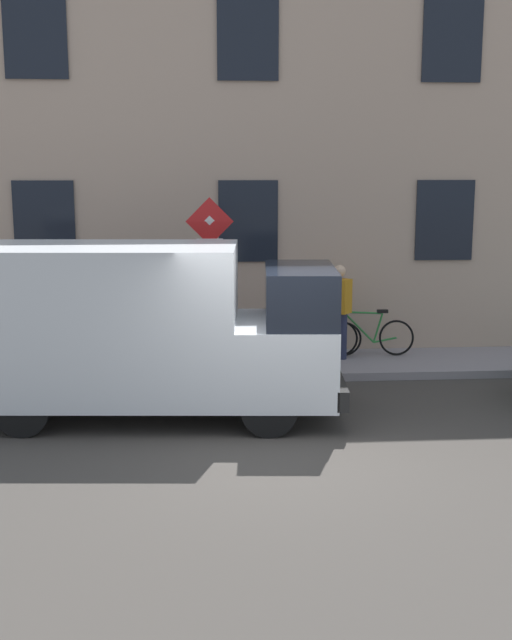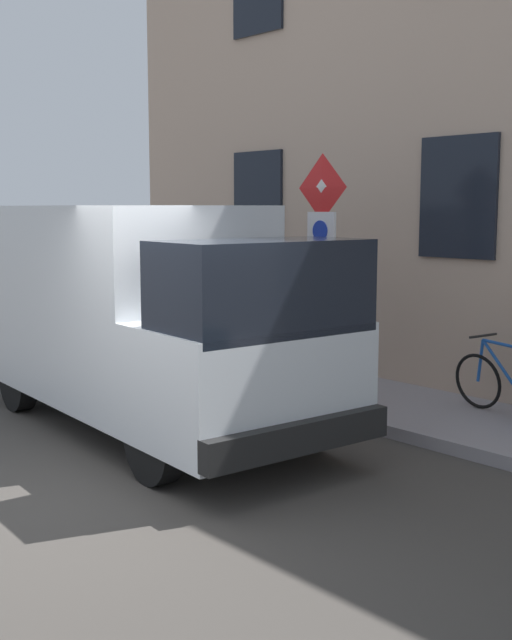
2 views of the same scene
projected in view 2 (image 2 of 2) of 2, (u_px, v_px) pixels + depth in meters
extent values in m
plane|color=#403C37|center=(110.00, 496.00, 6.91)|extent=(80.00, 80.00, 0.00)
cube|color=gray|center=(407.00, 410.00, 9.60)|extent=(1.85, 15.51, 0.14)
cube|color=tan|center=(480.00, 78.00, 9.88)|extent=(0.70, 13.51, 8.14)
cube|color=black|center=(458.00, 197.00, 9.84)|extent=(0.06, 1.10, 1.50)
cube|color=black|center=(258.00, 200.00, 12.60)|extent=(0.06, 1.10, 1.50)
cylinder|color=#474C47|center=(324.00, 287.00, 9.50)|extent=(0.09, 0.09, 2.81)
pyramid|color=silver|center=(321.00, 188.00, 9.29)|extent=(0.05, 0.50, 0.50)
pyramid|color=red|center=(321.00, 188.00, 9.29)|extent=(0.04, 0.56, 0.56)
cube|color=white|center=(321.00, 236.00, 9.38)|extent=(0.05, 0.44, 0.56)
cylinder|color=#1933B2|center=(320.00, 231.00, 9.35)|extent=(0.02, 0.24, 0.24)
pyramid|color=silver|center=(320.00, 283.00, 9.44)|extent=(0.05, 0.50, 0.50)
pyramid|color=red|center=(320.00, 283.00, 9.44)|extent=(0.04, 0.56, 0.56)
cube|color=silver|center=(117.00, 299.00, 9.43)|extent=(2.29, 3.94, 2.18)
cube|color=silver|center=(248.00, 381.00, 7.46)|extent=(2.10, 1.55, 1.10)
cube|color=black|center=(262.00, 287.00, 7.16)|extent=(1.99, 1.13, 0.84)
cube|color=black|center=(300.00, 438.00, 6.91)|extent=(2.01, 0.31, 0.28)
cylinder|color=black|center=(303.00, 413.00, 8.24)|extent=(0.28, 0.77, 0.76)
cylinder|color=black|center=(154.00, 443.00, 7.18)|extent=(0.28, 0.77, 0.76)
cylinder|color=black|center=(144.00, 363.00, 10.86)|extent=(0.28, 0.77, 0.76)
cylinder|color=black|center=(18.00, 380.00, 9.81)|extent=(0.28, 0.77, 0.76)
torus|color=black|center=(478.00, 381.00, 9.32)|extent=(0.19, 0.67, 0.66)
cylinder|color=#1C53B0|center=(502.00, 369.00, 9.02)|extent=(0.10, 0.60, 0.60)
cylinder|color=#1C53B0|center=(509.00, 346.00, 8.92)|extent=(0.12, 0.73, 0.07)
cylinder|color=#1C53B0|center=(480.00, 361.00, 9.27)|extent=(0.05, 0.09, 0.50)
cylinder|color=#262626|center=(483.00, 336.00, 9.21)|extent=(0.46, 0.08, 0.03)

